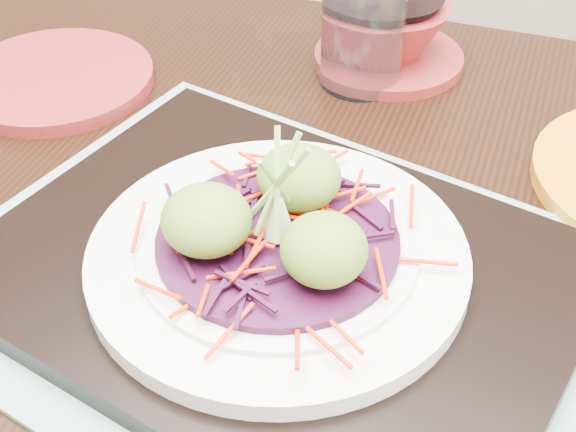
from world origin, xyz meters
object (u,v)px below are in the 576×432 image
(serving_tray, at_px, (278,274))
(water_glass, at_px, (363,29))
(terracotta_bowl_set, at_px, (390,38))
(white_plate, at_px, (278,255))
(terracotta_side_plate, at_px, (56,79))
(dining_table, at_px, (259,340))

(serving_tray, relative_size, water_glass, 3.58)
(water_glass, height_order, terracotta_bowl_set, water_glass)
(water_glass, bearing_deg, white_plate, -84.44)
(water_glass, bearing_deg, terracotta_side_plate, -158.04)
(terracotta_side_plate, bearing_deg, serving_tray, -31.09)
(serving_tray, height_order, water_glass, water_glass)
(serving_tray, height_order, terracotta_bowl_set, terracotta_bowl_set)
(dining_table, xyz_separation_m, serving_tray, (0.03, -0.03, 0.12))
(white_plate, bearing_deg, water_glass, 95.56)
(dining_table, relative_size, water_glass, 11.37)
(white_plate, bearing_deg, terracotta_side_plate, 148.91)
(water_glass, xyz_separation_m, terracotta_bowl_set, (0.02, 0.05, -0.03))
(serving_tray, height_order, white_plate, white_plate)
(dining_table, height_order, white_plate, white_plate)
(terracotta_side_plate, bearing_deg, terracotta_bowl_set, 28.30)
(terracotta_side_plate, relative_size, terracotta_bowl_set, 1.23)
(terracotta_bowl_set, bearing_deg, serving_tray, -87.90)
(serving_tray, xyz_separation_m, terracotta_bowl_set, (-0.01, 0.35, 0.02))
(white_plate, height_order, terracotta_side_plate, white_plate)
(white_plate, bearing_deg, serving_tray, 15.42)
(terracotta_side_plate, distance_m, terracotta_bowl_set, 0.34)
(water_glass, bearing_deg, dining_table, -90.56)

